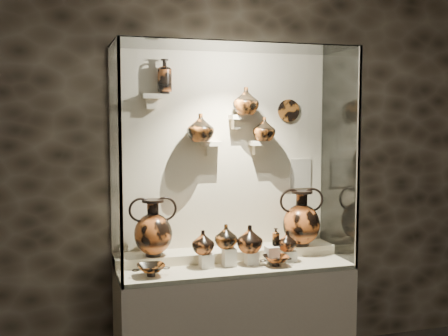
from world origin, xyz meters
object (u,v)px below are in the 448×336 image
(amphora_right, at_px, (301,218))
(jug_b, at_px, (226,236))
(lekythos_small, at_px, (276,236))
(kylix_left, at_px, (151,269))
(lekythos_tall, at_px, (165,74))
(amphora_left, at_px, (153,227))
(ovoid_vase_a, at_px, (201,128))
(jug_a, at_px, (203,242))
(ovoid_vase_c, at_px, (264,129))
(ovoid_vase_b, at_px, (246,101))
(kylix_right, at_px, (276,260))
(jug_c, at_px, (250,239))
(jug_e, at_px, (287,241))

(amphora_right, height_order, jug_b, amphora_right)
(lekythos_small, relative_size, kylix_left, 0.61)
(kylix_left, bearing_deg, lekythos_tall, 54.34)
(amphora_left, xyz_separation_m, ovoid_vase_a, (0.37, 0.07, 0.71))
(kylix_left, height_order, lekythos_tall, lekythos_tall)
(jug_a, relative_size, lekythos_small, 1.12)
(amphora_left, bearing_deg, ovoid_vase_c, 24.24)
(ovoid_vase_a, xyz_separation_m, ovoid_vase_b, (0.35, 0.00, 0.20))
(amphora_right, bearing_deg, ovoid_vase_c, 140.92)
(kylix_right, bearing_deg, jug_b, 172.19)
(ovoid_vase_b, relative_size, ovoid_vase_c, 1.13)
(kylix_right, bearing_deg, ovoid_vase_a, 154.64)
(amphora_left, xyz_separation_m, lekythos_tall, (0.12, 0.11, 1.10))
(amphora_left, distance_m, ovoid_vase_a, 0.81)
(amphora_right, xyz_separation_m, jug_c, (-0.49, -0.17, -0.10))
(ovoid_vase_a, bearing_deg, jug_e, -33.36)
(jug_b, height_order, ovoid_vase_c, ovoid_vase_c)
(amphora_right, relative_size, jug_e, 2.99)
(amphora_left, relative_size, kylix_right, 1.80)
(ovoid_vase_b, bearing_deg, lekythos_tall, -171.85)
(amphora_left, xyz_separation_m, jug_b, (0.50, -0.16, -0.06))
(jug_c, xyz_separation_m, kylix_right, (0.17, -0.09, -0.14))
(kylix_right, distance_m, ovoid_vase_b, 1.20)
(kylix_right, xyz_separation_m, ovoid_vase_a, (-0.47, 0.34, 0.95))
(jug_e, height_order, ovoid_vase_a, ovoid_vase_a)
(jug_b, height_order, kylix_left, jug_b)
(jug_b, relative_size, lekythos_small, 1.14)
(jug_e, distance_m, lekythos_tall, 1.52)
(amphora_right, xyz_separation_m, lekythos_tall, (-1.04, 0.12, 1.09))
(kylix_left, distance_m, ovoid_vase_c, 1.37)
(jug_e, xyz_separation_m, lekythos_small, (-0.08, 0.02, 0.04))
(jug_e, xyz_separation_m, ovoid_vase_c, (-0.09, 0.26, 0.83))
(amphora_right, relative_size, jug_a, 2.60)
(jug_a, xyz_separation_m, jug_e, (0.64, -0.02, -0.03))
(amphora_left, height_order, kylix_left, amphora_left)
(amphora_right, bearing_deg, ovoid_vase_a, 152.71)
(lekythos_tall, relative_size, ovoid_vase_a, 1.36)
(ovoid_vase_b, bearing_deg, ovoid_vase_a, -167.74)
(amphora_left, height_order, lekythos_small, amphora_left)
(kylix_left, bearing_deg, kylix_right, -10.59)
(kylix_left, height_order, ovoid_vase_c, ovoid_vase_c)
(lekythos_small, bearing_deg, lekythos_tall, 159.44)
(jug_a, xyz_separation_m, kylix_left, (-0.39, -0.11, -0.13))
(lekythos_small, relative_size, kylix_right, 0.65)
(amphora_left, xyz_separation_m, kylix_left, (-0.06, -0.27, -0.23))
(kylix_right, bearing_deg, kylix_left, -169.67)
(kylix_right, distance_m, ovoid_vase_c, 1.00)
(kylix_right, bearing_deg, lekythos_small, 78.98)
(amphora_right, relative_size, kylix_left, 1.78)
(jug_b, distance_m, kylix_right, 0.40)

